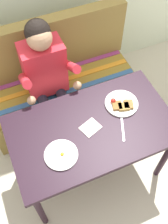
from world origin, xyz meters
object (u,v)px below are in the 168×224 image
object	(u,v)px
plate_breakfast	(122,104)
person	(47,75)
plate_eggs	(61,155)
couch	(60,87)
napkin	(90,127)
table	(92,133)
knife	(123,129)

from	to	relation	value
plate_breakfast	person	bearing A→B (deg)	130.56
plate_eggs	plate_breakfast	bearing A→B (deg)	20.54
plate_eggs	person	bearing A→B (deg)	78.86
couch	person	xyz separation A→B (m)	(-0.14, -0.17, 0.41)
plate_breakfast	napkin	xyz separation A→B (m)	(-0.30, -0.09, -0.01)
table	knife	xyz separation A→B (m)	(0.19, -0.10, 0.08)
plate_eggs	table	bearing A→B (deg)	23.14
couch	napkin	world-z (taller)	couch
table	plate_breakfast	size ratio (longest dim) A/B	4.77
person	knife	size ratio (longest dim) A/B	6.06
couch	plate_breakfast	xyz separation A→B (m)	(0.28, -0.67, 0.41)
person	plate_eggs	size ratio (longest dim) A/B	5.32
knife	table	bearing A→B (deg)	175.54
person	plate_breakfast	xyz separation A→B (m)	(0.43, -0.50, 0.00)
table	plate_eggs	bearing A→B (deg)	-156.86
person	plate_eggs	xyz separation A→B (m)	(-0.14, -0.71, -0.00)
napkin	plate_breakfast	bearing A→B (deg)	17.01
couch	knife	distance (m)	0.97
couch	plate_breakfast	bearing A→B (deg)	-67.05
plate_breakfast	knife	size ratio (longest dim) A/B	1.26
person	napkin	xyz separation A→B (m)	(0.13, -0.59, -0.01)
couch	plate_breakfast	world-z (taller)	couch
table	person	xyz separation A→B (m)	(-0.14, 0.59, 0.09)
plate_eggs	knife	size ratio (longest dim) A/B	1.14
couch	napkin	distance (m)	0.86
person	knife	xyz separation A→B (m)	(0.33, -0.69, -0.01)
plate_breakfast	napkin	bearing A→B (deg)	-162.99
table	couch	size ratio (longest dim) A/B	0.83
table	person	world-z (taller)	person
couch	person	bearing A→B (deg)	-128.91
napkin	table	bearing A→B (deg)	-2.63
napkin	knife	xyz separation A→B (m)	(0.21, -0.10, -0.00)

